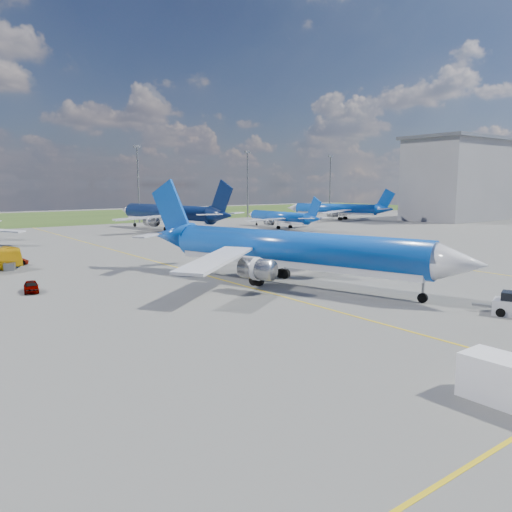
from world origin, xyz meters
TOP-DOWN VIEW (x-y plane):
  - ground at (0.00, 0.00)m, footprint 400.00×400.00m
  - grass_strip at (0.00, 150.00)m, footprint 400.00×80.00m
  - taxiway_lines at (0.17, 27.70)m, footprint 60.25×160.00m
  - floodlight_masts at (10.00, 110.00)m, footprint 202.20×0.50m
  - terminal_building at (120.00, 60.00)m, footprint 42.00×22.00m
  - warning_post at (26.00, 8.00)m, footprint 0.50×0.50m
  - bg_jet_n at (25.27, 82.05)m, footprint 41.60×50.64m
  - bg_jet_ne at (51.42, 70.41)m, footprint 25.01×32.19m
  - bg_jet_ene at (86.13, 83.80)m, footprint 41.13×45.71m
  - main_airliner at (4.70, 12.03)m, footprint 45.09×52.12m
  - service_car_a at (-19.79, 25.62)m, footprint 2.11×3.78m
  - service_car_b at (-17.92, 45.84)m, footprint 5.03×2.60m
  - service_car_c at (14.26, 30.78)m, footprint 4.14×3.92m
  - baggage_tug_w at (29.96, 17.57)m, footprint 1.36×4.73m
  - baggage_tug_c at (-18.05, 43.90)m, footprint 3.04×5.56m
  - baggage_tug_e at (38.77, 54.03)m, footprint 1.96×5.17m

SIDE VIEW (x-z plane):
  - ground at x=0.00m, z-range 0.00..0.00m
  - bg_jet_n at x=25.27m, z-range -5.99..5.99m
  - bg_jet_ne at x=51.42m, z-range -4.10..4.10m
  - bg_jet_ene at x=86.13m, z-range -4.90..4.90m
  - main_airliner at x=4.70m, z-range -5.79..5.79m
  - grass_strip at x=0.00m, z-range 0.00..0.01m
  - taxiway_lines at x=0.17m, z-range 0.00..0.02m
  - baggage_tug_w at x=29.96m, z-range -0.03..1.03m
  - baggage_tug_e at x=38.77m, z-range -0.04..1.10m
  - baggage_tug_c at x=-18.05m, z-range -0.04..1.17m
  - service_car_c at x=14.26m, z-range 0.00..1.18m
  - service_car_a at x=-19.79m, z-range 0.00..1.22m
  - service_car_b at x=-17.92m, z-range 0.00..1.36m
  - warning_post at x=26.00m, z-range 0.00..3.00m
  - floodlight_masts at x=10.00m, z-range 1.21..23.91m
  - terminal_building at x=120.00m, z-range 0.07..26.07m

